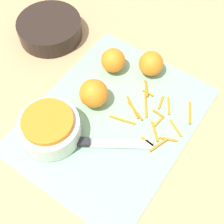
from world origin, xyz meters
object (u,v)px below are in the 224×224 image
(orange_back, at_px, (151,64))
(knife, at_px, (84,142))
(bowl_speckled, at_px, (50,127))
(bowl_dark, at_px, (50,29))
(orange_right, at_px, (94,93))
(orange_left, at_px, (113,60))

(orange_back, bearing_deg, knife, 176.93)
(bowl_speckled, xyz_separation_m, bowl_dark, (0.26, 0.22, -0.01))
(bowl_dark, xyz_separation_m, orange_back, (0.05, -0.32, 0.01))
(bowl_dark, height_order, orange_right, orange_right)
(bowl_dark, relative_size, orange_back, 2.83)
(orange_right, height_order, orange_back, orange_right)
(bowl_dark, bearing_deg, orange_left, -90.49)
(orange_back, bearing_deg, orange_left, 118.30)
(bowl_speckled, distance_m, orange_left, 0.26)
(orange_left, xyz_separation_m, orange_right, (-0.12, -0.02, 0.00))
(bowl_dark, distance_m, orange_back, 0.32)
(orange_right, bearing_deg, bowl_speckled, 168.20)
(knife, height_order, orange_back, orange_back)
(bowl_speckled, xyz_separation_m, orange_left, (0.26, -0.01, -0.00))
(knife, distance_m, orange_back, 0.28)
(knife, bearing_deg, orange_back, 53.44)
(orange_left, height_order, orange_right, orange_right)
(bowl_dark, bearing_deg, bowl_speckled, -139.02)
(bowl_dark, relative_size, orange_right, 2.56)
(orange_right, bearing_deg, knife, -154.64)
(bowl_dark, distance_m, orange_right, 0.28)
(bowl_dark, relative_size, knife, 0.89)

